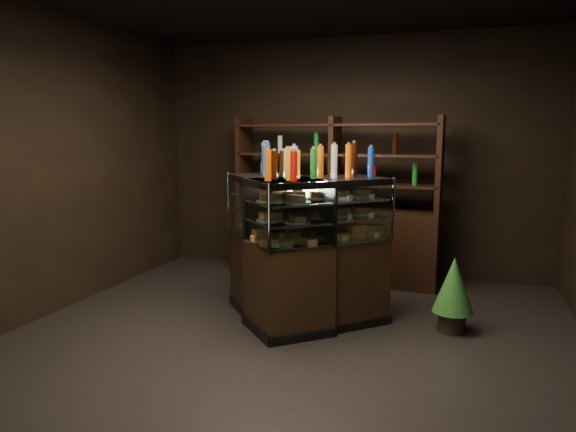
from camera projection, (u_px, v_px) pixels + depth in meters
The scene contains 7 objects.
ground at pixel (289, 341), 4.48m from camera, with size 5.00×5.00×0.00m, color black.
room_shell at pixel (289, 115), 4.18m from camera, with size 5.02×5.02×3.01m.
display_case at pixel (297, 274), 4.90m from camera, with size 1.74×1.40×1.40m.
food_display at pixel (297, 213), 4.80m from camera, with size 1.34×1.00×0.43m.
bottles_top at pixel (297, 162), 4.74m from camera, with size 1.17×0.86×0.30m.
potted_conifer at pixel (454, 284), 4.65m from camera, with size 0.37×0.37×0.79m.
back_shelving at pixel (334, 231), 6.34m from camera, with size 2.54×0.58×2.00m.
Camera 1 is at (1.32, -4.05, 1.77)m, focal length 32.00 mm.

